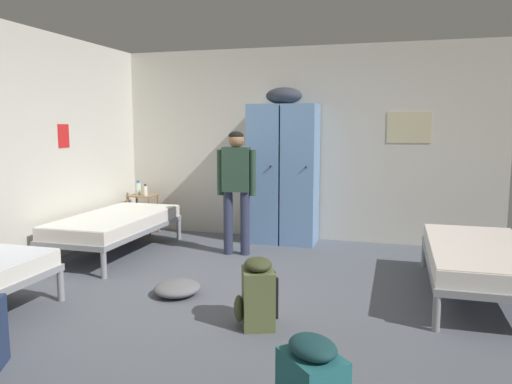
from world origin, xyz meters
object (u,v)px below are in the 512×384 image
Objects in this scene: locker_bank at (283,171)px; lotion_bottle at (145,190)px; bed_right at (479,257)px; water_bottle at (138,188)px; backpack_olive at (257,294)px; clothes_pile_grey at (177,288)px; shelf_unit at (143,210)px; bed_left_rear at (115,223)px; person_traveler at (236,181)px.

lotion_bottle is (-2.02, -0.07, -0.33)m from locker_bank.
water_bottle is (-4.39, 1.64, 0.28)m from bed_right.
backpack_olive is (-1.78, -1.20, -0.12)m from bed_right.
bed_right is 2.80m from clothes_pile_grey.
backpack_olive is at bearing -146.07° from bed_right.
water_bottle is (-0.08, 0.02, 0.32)m from shelf_unit.
backpack_olive is (2.53, -2.81, -0.09)m from shelf_unit.
lotion_bottle reaches higher than bed_left_rear.
lotion_bottle is 2.82m from clothes_pile_grey.
lotion_bottle is (0.07, -0.04, 0.30)m from shelf_unit.
backpack_olive reaches higher than bed_left_rear.
water_bottle is 0.16m from lotion_bottle.
water_bottle is 0.38× the size of backpack_olive.
lotion_bottle is at bearing 124.06° from clothes_pile_grey.
bed_right is 4.14× the size of clothes_pile_grey.
locker_bank is at bearing 2.12° from lotion_bottle.
backpack_olive is (0.84, -2.05, -0.65)m from person_traveler.
bed_right is at bearing -20.58° from shelf_unit.
backpack_olive is at bearing -48.47° from lotion_bottle.
water_bottle is 0.45× the size of clothes_pile_grey.
shelf_unit is 3.78m from backpack_olive.
person_traveler reaches higher than shelf_unit.
water_bottle is at bearing 125.86° from clothes_pile_grey.
backpack_olive is at bearing -28.15° from clothes_pile_grey.
backpack_olive is at bearing -81.35° from locker_bank.
bed_left_rear reaches higher than clothes_pile_grey.
person_traveler is 9.05× the size of lotion_bottle.
bed_left_rear is 3.45× the size of backpack_olive.
locker_bank is 3.63× the size of shelf_unit.
lotion_bottle is (-1.62, 0.72, -0.26)m from person_traveler.
shelf_unit reaches higher than bed_left_rear.
lotion_bottle is 3.72m from backpack_olive.
shelf_unit is at bearing 150.26° from lotion_bottle.
lotion_bottle is at bearing 159.58° from bed_right.
bed_right is at bearing -18.04° from person_traveler.
locker_bank is at bearing 98.65° from backpack_olive.
person_traveler is 1.78m from clothes_pile_grey.
locker_bank reaches higher than water_bottle.
clothes_pile_grey is at bearing -92.76° from person_traveler.
bed_left_rear is (0.25, -1.15, 0.04)m from shelf_unit.
water_bottle reaches higher than shelf_unit.
lotion_bottle is (-4.24, 1.58, 0.26)m from bed_right.
person_traveler is 2.74× the size of backpack_olive.
bed_left_rear is at bearing -165.03° from person_traveler.
person_traveler is at bearing 87.24° from clothes_pile_grey.
shelf_unit is 1.94m from person_traveler.
backpack_olive is at bearing -47.39° from water_bottle.
water_bottle is (-1.77, 0.78, -0.25)m from person_traveler.
shelf_unit is at bearing 131.93° from backpack_olive.
backpack_olive reaches higher than bed_right.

